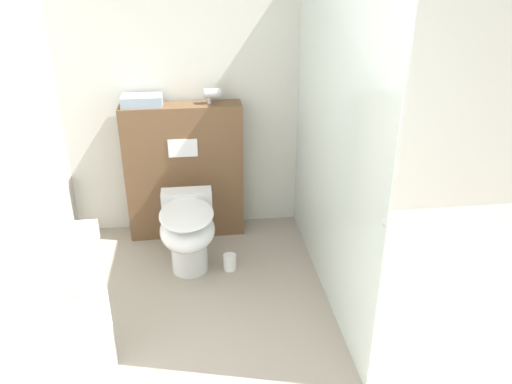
{
  "coord_description": "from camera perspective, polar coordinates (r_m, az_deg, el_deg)",
  "views": [
    {
      "loc": [
        -0.29,
        -1.51,
        2.09
      ],
      "look_at": [
        0.08,
        1.4,
        0.71
      ],
      "focal_mm": 35.0,
      "sensor_mm": 36.0,
      "label": 1
    }
  ],
  "objects": [
    {
      "name": "spare_toilet_roll",
      "position": [
        3.71,
        -3.02,
        -8.0
      ],
      "size": [
        0.09,
        0.09,
        0.12
      ],
      "color": "white",
      "rests_on": "ground_plane"
    },
    {
      "name": "shower_glass",
      "position": [
        3.14,
        8.55,
        5.66
      ],
      "size": [
        0.04,
        1.98,
        2.1
      ],
      "color": "silver",
      "rests_on": "ground_plane"
    },
    {
      "name": "sink_vanity",
      "position": [
        2.69,
        -22.12,
        -14.25
      ],
      "size": [
        0.46,
        0.48,
        1.06
      ],
      "color": "white",
      "rests_on": "ground_plane"
    },
    {
      "name": "toilet",
      "position": [
        3.56,
        -7.8,
        -4.44
      ],
      "size": [
        0.38,
        0.64,
        0.54
      ],
      "color": "white",
      "rests_on": "ground_plane"
    },
    {
      "name": "folded_towel",
      "position": [
        3.85,
        -12.91,
        10.16
      ],
      "size": [
        0.3,
        0.19,
        0.08
      ],
      "color": "#8C9EAD",
      "rests_on": "partition_panel"
    },
    {
      "name": "wall_back",
      "position": [
        3.97,
        -2.98,
        13.01
      ],
      "size": [
        8.0,
        0.06,
        2.5
      ],
      "color": "silver",
      "rests_on": "ground_plane"
    },
    {
      "name": "hair_drier",
      "position": [
        3.81,
        -4.88,
        11.17
      ],
      "size": [
        0.15,
        0.07,
        0.12
      ],
      "color": "#B7B7BC",
      "rests_on": "partition_panel"
    },
    {
      "name": "partition_panel",
      "position": [
        4.01,
        -8.14,
        2.33
      ],
      "size": [
        0.92,
        0.23,
        1.09
      ],
      "color": "brown",
      "rests_on": "ground_plane"
    }
  ]
}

